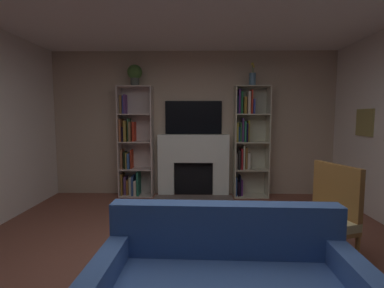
{
  "coord_description": "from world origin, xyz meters",
  "views": [
    {
      "loc": [
        0.06,
        -2.49,
        1.48
      ],
      "look_at": [
        0.0,
        1.13,
        1.12
      ],
      "focal_mm": 26.65,
      "sensor_mm": 36.0,
      "label": 1
    }
  ],
  "objects_px": {
    "armchair": "(322,214)",
    "coffee_table": "(219,235)",
    "bookshelf_right": "(247,139)",
    "tv": "(193,118)",
    "fireplace": "(193,164)",
    "potted_plant": "(135,74)",
    "vase_with_flowers": "(252,79)",
    "bookshelf_left": "(133,148)"
  },
  "relations": [
    {
      "from": "bookshelf_left",
      "to": "vase_with_flowers",
      "type": "height_order",
      "value": "vase_with_flowers"
    },
    {
      "from": "tv",
      "to": "coffee_table",
      "type": "height_order",
      "value": "tv"
    },
    {
      "from": "armchair",
      "to": "coffee_table",
      "type": "relative_size",
      "value": 1.31
    },
    {
      "from": "bookshelf_left",
      "to": "armchair",
      "type": "height_order",
      "value": "bookshelf_left"
    },
    {
      "from": "potted_plant",
      "to": "coffee_table",
      "type": "xyz_separation_m",
      "value": [
        1.31,
        -2.66,
        -1.84
      ]
    },
    {
      "from": "bookshelf_right",
      "to": "tv",
      "type": "bearing_deg",
      "value": 174.56
    },
    {
      "from": "fireplace",
      "to": "tv",
      "type": "xyz_separation_m",
      "value": [
        0.0,
        0.08,
        0.85
      ]
    },
    {
      "from": "fireplace",
      "to": "bookshelf_right",
      "type": "xyz_separation_m",
      "value": [
        0.98,
        -0.02,
        0.46
      ]
    },
    {
      "from": "potted_plant",
      "to": "coffee_table",
      "type": "relative_size",
      "value": 0.5
    },
    {
      "from": "armchair",
      "to": "coffee_table",
      "type": "xyz_separation_m",
      "value": [
        -1.05,
        -0.27,
        -0.11
      ]
    },
    {
      "from": "vase_with_flowers",
      "to": "coffee_table",
      "type": "xyz_separation_m",
      "value": [
        -0.79,
        -2.66,
        -1.75
      ]
    },
    {
      "from": "fireplace",
      "to": "armchair",
      "type": "height_order",
      "value": "fireplace"
    },
    {
      "from": "bookshelf_left",
      "to": "bookshelf_right",
      "type": "xyz_separation_m",
      "value": [
        2.1,
        -0.01,
        0.17
      ]
    },
    {
      "from": "bookshelf_left",
      "to": "potted_plant",
      "type": "distance_m",
      "value": 1.34
    },
    {
      "from": "tv",
      "to": "armchair",
      "type": "xyz_separation_m",
      "value": [
        1.32,
        -2.51,
        -0.94
      ]
    },
    {
      "from": "armchair",
      "to": "coffee_table",
      "type": "distance_m",
      "value": 1.09
    },
    {
      "from": "fireplace",
      "to": "potted_plant",
      "type": "distance_m",
      "value": 1.94
    },
    {
      "from": "potted_plant",
      "to": "vase_with_flowers",
      "type": "xyz_separation_m",
      "value": [
        2.1,
        -0.0,
        -0.09
      ]
    },
    {
      "from": "tv",
      "to": "armchair",
      "type": "bearing_deg",
      "value": -62.36
    },
    {
      "from": "bookshelf_right",
      "to": "armchair",
      "type": "distance_m",
      "value": 2.5
    },
    {
      "from": "bookshelf_right",
      "to": "armchair",
      "type": "relative_size",
      "value": 2.02
    },
    {
      "from": "fireplace",
      "to": "bookshelf_left",
      "type": "relative_size",
      "value": 0.7
    },
    {
      "from": "bookshelf_left",
      "to": "armchair",
      "type": "distance_m",
      "value": 3.46
    },
    {
      "from": "fireplace",
      "to": "bookshelf_right",
      "type": "height_order",
      "value": "bookshelf_right"
    },
    {
      "from": "bookshelf_left",
      "to": "coffee_table",
      "type": "bearing_deg",
      "value": -62.79
    },
    {
      "from": "vase_with_flowers",
      "to": "tv",
      "type": "bearing_deg",
      "value": 173.44
    },
    {
      "from": "coffee_table",
      "to": "bookshelf_left",
      "type": "bearing_deg",
      "value": 117.21
    },
    {
      "from": "tv",
      "to": "coffee_table",
      "type": "relative_size",
      "value": 1.37
    },
    {
      "from": "tv",
      "to": "bookshelf_right",
      "type": "xyz_separation_m",
      "value": [
        0.98,
        -0.09,
        -0.39
      ]
    },
    {
      "from": "tv",
      "to": "bookshelf_right",
      "type": "relative_size",
      "value": 0.52
    },
    {
      "from": "potted_plant",
      "to": "bookshelf_left",
      "type": "bearing_deg",
      "value": 154.6
    },
    {
      "from": "potted_plant",
      "to": "armchair",
      "type": "relative_size",
      "value": 0.38
    },
    {
      "from": "vase_with_flowers",
      "to": "armchair",
      "type": "bearing_deg",
      "value": -83.69
    },
    {
      "from": "bookshelf_right",
      "to": "potted_plant",
      "type": "bearing_deg",
      "value": -179.24
    },
    {
      "from": "bookshelf_left",
      "to": "armchair",
      "type": "xyz_separation_m",
      "value": [
        2.43,
        -2.42,
        -0.38
      ]
    },
    {
      "from": "fireplace",
      "to": "potted_plant",
      "type": "relative_size",
      "value": 3.7
    },
    {
      "from": "armchair",
      "to": "tv",
      "type": "bearing_deg",
      "value": 117.64
    },
    {
      "from": "fireplace",
      "to": "armchair",
      "type": "xyz_separation_m",
      "value": [
        1.32,
        -2.44,
        -0.09
      ]
    },
    {
      "from": "fireplace",
      "to": "bookshelf_left",
      "type": "bearing_deg",
      "value": -179.37
    },
    {
      "from": "vase_with_flowers",
      "to": "bookshelf_right",
      "type": "bearing_deg",
      "value": 159.26
    },
    {
      "from": "potted_plant",
      "to": "bookshelf_right",
      "type": "bearing_deg",
      "value": 0.76
    },
    {
      "from": "vase_with_flowers",
      "to": "coffee_table",
      "type": "relative_size",
      "value": 0.54
    }
  ]
}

